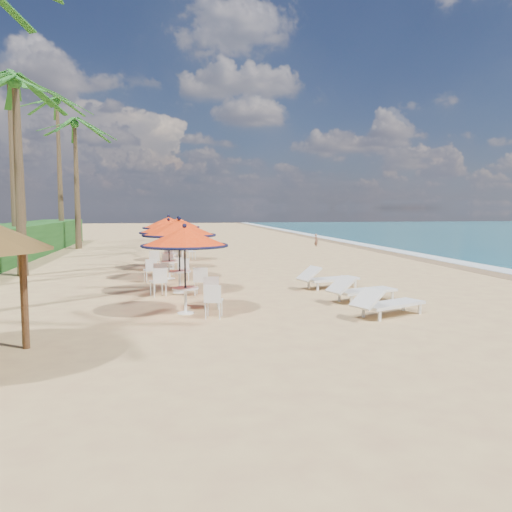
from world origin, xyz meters
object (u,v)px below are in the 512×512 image
at_px(station_0, 188,245).
at_px(station_4, 179,228).
at_px(lounger_near, 386,303).
at_px(station_2, 168,234).
at_px(lounger_far, 327,278).
at_px(station_3, 168,229).
at_px(station_1, 178,237).
at_px(lounger_mid, 360,289).

distance_m(station_0, station_4, 13.37).
relative_size(station_4, lounger_near, 1.05).
xyz_separation_m(station_2, lounger_far, (5.27, -3.29, -1.36)).
bearing_deg(station_3, station_2, -90.30).
relative_size(station_0, lounger_near, 1.06).
bearing_deg(station_3, station_1, -87.72).
relative_size(station_2, station_4, 1.02).
relative_size(station_3, lounger_far, 1.06).
bearing_deg(station_2, station_3, 89.70).
relative_size(station_4, lounger_far, 1.01).
height_order(station_2, lounger_mid, station_2).
relative_size(station_0, station_3, 0.96).
bearing_deg(lounger_near, station_2, 100.95).
height_order(station_3, lounger_near, station_3).
distance_m(station_4, lounger_far, 11.23).
distance_m(lounger_mid, lounger_far, 2.50).
xyz_separation_m(station_1, station_4, (0.30, 10.15, -0.11)).
relative_size(station_0, station_1, 0.95).
height_order(station_3, lounger_far, station_3).
distance_m(station_3, station_4, 3.53).
bearing_deg(station_2, lounger_near, -55.67).
height_order(station_0, station_3, station_3).
bearing_deg(station_0, lounger_near, -14.65).
distance_m(station_2, lounger_mid, 8.07).
height_order(station_1, station_4, station_1).
distance_m(station_4, lounger_mid, 13.59).
xyz_separation_m(station_2, lounger_mid, (5.47, -5.78, -1.37)).
distance_m(station_0, lounger_mid, 5.27).
xyz_separation_m(station_0, station_3, (-0.43, 9.89, 0.00)).
bearing_deg(station_1, station_2, 94.87).
distance_m(station_0, station_1, 3.22).
bearing_deg(lounger_far, station_3, 112.12).
height_order(station_1, lounger_near, station_1).
height_order(station_0, station_4, station_0).
xyz_separation_m(station_0, station_2, (-0.45, 6.54, -0.06)).
height_order(lounger_near, lounger_mid, lounger_mid).
xyz_separation_m(station_1, lounger_far, (4.99, 0.03, -1.44)).
relative_size(station_1, station_2, 1.04).
xyz_separation_m(station_0, station_4, (0.13, 13.37, -0.09)).
xyz_separation_m(station_2, station_3, (0.02, 3.34, 0.06)).
relative_size(station_2, lounger_mid, 1.04).
xyz_separation_m(station_3, lounger_mid, (5.45, -9.13, -1.42)).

